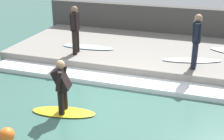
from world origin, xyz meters
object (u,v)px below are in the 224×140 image
Objects in this scene: surfboard_waiting_near at (88,47)px; surfboard_waiting_far at (192,60)px; surfer_riding at (62,84)px; surfer_waiting_far at (196,38)px; marker_buoy at (7,135)px; surfer_waiting_near at (75,27)px; surfboard_riding at (64,112)px.

surfboard_waiting_far is at bearing -93.10° from surfboard_waiting_near.
surfer_riding is at bearing -165.86° from surfboard_waiting_near.
surfboard_waiting_near is at bearing 78.80° from surfer_waiting_far.
surfboard_waiting_far is at bearing -32.22° from marker_buoy.
surfer_riding is 3.62m from surfer_waiting_near.
surfboard_riding is 1.02× the size of surfer_waiting_near.
marker_buoy is (-4.81, 3.49, -1.15)m from surfer_waiting_far.
marker_buoy is at bearing 147.78° from surfboard_waiting_far.
marker_buoy is at bearing 158.14° from surfboard_riding.
surfer_riding is 0.82× the size of surfer_waiting_near.
surfer_waiting_near is 5.02× the size of marker_buoy.
surfboard_waiting_near is (4.10, 1.03, -0.42)m from surfer_riding.
marker_buoy is (-1.49, 0.60, 0.14)m from surfboard_riding.
surfer_waiting_far is 5.08× the size of marker_buoy.
surfboard_waiting_far is (-0.21, -3.82, -0.00)m from surfboard_waiting_near.
surfer_waiting_far is 1.09m from surfboard_waiting_far.
surfboard_waiting_near is (4.10, 1.03, 0.37)m from surfboard_riding.
surfboard_riding is at bearing 144.32° from surfboard_waiting_far.
surfer_waiting_far reaches higher than marker_buoy.
surfboard_riding is at bearing -160.74° from surfer_waiting_near.
surfer_riding is at bearing 144.32° from surfboard_waiting_far.
surfboard_waiting_near is at bearing 4.43° from marker_buoy.
surfboard_waiting_near is 4.11m from surfer_waiting_far.
surfboard_waiting_near is at bearing 14.14° from surfboard_riding.
marker_buoy reaches higher than surfboard_riding.
surfer_waiting_far reaches higher than surfboard_riding.
marker_buoy is at bearing -175.57° from surfboard_waiting_near.
surfer_waiting_far is (-0.07, -4.08, 0.01)m from surfer_waiting_near.
surfboard_waiting_far reaches higher than surfboard_riding.
surfer_waiting_far is (-0.78, -3.93, 0.92)m from surfboard_waiting_near.
surfer_waiting_near reaches higher than surfboard_waiting_near.
surfboard_riding is 4.59m from surfer_waiting_far.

